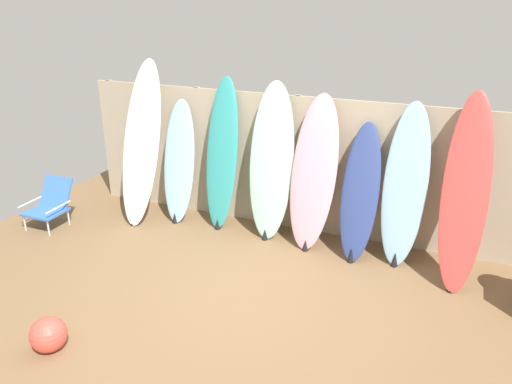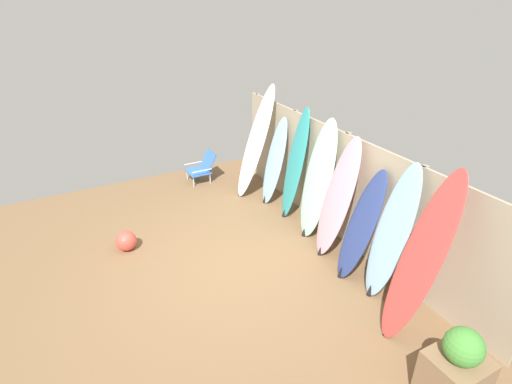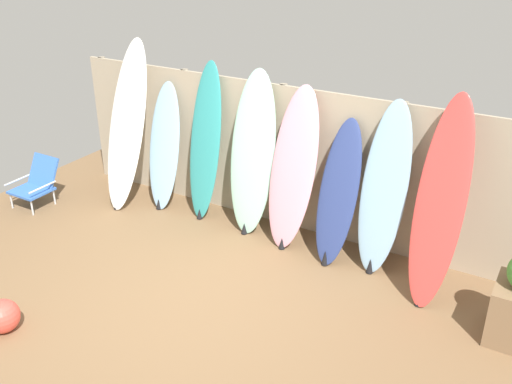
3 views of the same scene
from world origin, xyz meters
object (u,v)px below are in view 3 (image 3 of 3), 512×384
Objects in this scene: surfboard_teal_2 at (205,143)px; beach_ball at (2,316)px; surfboard_skyblue_6 at (384,190)px; surfboard_red_7 at (441,203)px; surfboard_pink_4 at (293,169)px; surfboard_skyblue_1 at (164,148)px; surfboard_seafoam_3 at (253,154)px; surfboard_navy_5 at (338,194)px; beach_chair at (37,182)px; surfboard_white_0 at (127,126)px.

surfboard_teal_2 reaches higher than beach_ball.
surfboard_red_7 reaches higher than surfboard_skyblue_6.
surfboard_pink_4 is 1.01× the size of surfboard_skyblue_6.
surfboard_red_7 reaches higher than surfboard_pink_4.
surfboard_teal_2 is at bearing 3.57° from surfboard_skyblue_1.
surfboard_skyblue_1 is 1.36m from surfboard_seafoam_3.
surfboard_navy_5 is 0.78× the size of surfboard_red_7.
surfboard_red_7 is at bearing 5.57° from beach_chair.
surfboard_navy_5 reaches higher than beach_chair.
surfboard_navy_5 is at bearing 9.60° from beach_chair.
surfboard_teal_2 is at bearing 178.19° from surfboard_seafoam_3.
surfboard_skyblue_6 reaches higher than beach_ball.
surfboard_seafoam_3 is (1.84, 0.16, -0.08)m from surfboard_white_0.
surfboard_skyblue_1 is at bearing 16.22° from surfboard_white_0.
surfboard_navy_5 is (0.59, -0.03, -0.15)m from surfboard_pink_4.
surfboard_skyblue_6 reaches higher than surfboard_navy_5.
surfboard_teal_2 is 1.28m from surfboard_pink_4.
surfboard_pink_4 is 2.99× the size of beach_chair.
surfboard_white_0 is 3.49m from surfboard_skyblue_6.
surfboard_white_0 is 1.15m from surfboard_teal_2.
surfboard_navy_5 is at bearing -3.27° from surfboard_pink_4.
surfboard_skyblue_6 is at bearing 47.61° from beach_ball.
surfboard_skyblue_1 is 0.83× the size of surfboard_teal_2.
surfboard_skyblue_6 is 5.75× the size of beach_ball.
surfboard_white_0 is 3.04m from beach_ball.
surfboard_pink_4 is at bearing -5.19° from surfboard_seafoam_3.
surfboard_white_0 reaches higher than surfboard_navy_5.
surfboard_red_7 is at bearing -7.32° from surfboard_navy_5.
beach_chair reaches higher than beach_ball.
surfboard_white_0 is 1.06× the size of surfboard_red_7.
surfboard_pink_4 reaches higher than surfboard_skyblue_6.
surfboard_skyblue_6 is 2.96× the size of beach_chair.
surfboard_red_7 is (1.72, -0.18, 0.08)m from surfboard_pink_4.
beach_ball is (-0.30, -2.96, -0.83)m from surfboard_teal_2.
surfboard_skyblue_1 reaches higher than surfboard_navy_5.
surfboard_teal_2 is 3.17× the size of beach_chair.
surfboard_teal_2 is 1.00× the size of surfboard_seafoam_3.
surfboard_teal_2 is 2.36m from surfboard_skyblue_6.
beach_ball is (1.87, -2.04, -0.16)m from beach_chair.
surfboard_red_7 is (4.12, -0.07, -0.06)m from surfboard_white_0.
surfboard_red_7 is (0.64, -0.20, 0.09)m from surfboard_skyblue_6.
beach_chair is (-2.17, -0.92, -0.67)m from surfboard_teal_2.
surfboard_white_0 reaches higher than surfboard_skyblue_6.
surfboard_navy_5 reaches higher than beach_ball.
surfboard_skyblue_6 is (3.00, -0.01, 0.11)m from surfboard_skyblue_1.
beach_chair is (-5.16, -0.67, -0.69)m from surfboard_red_7.
surfboard_skyblue_6 is at bearing 162.37° from surfboard_red_7.
beach_ball is at bearing -132.39° from surfboard_skyblue_6.
surfboard_navy_5 is 3.63m from beach_ball.
surfboard_skyblue_6 is 0.91× the size of surfboard_red_7.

